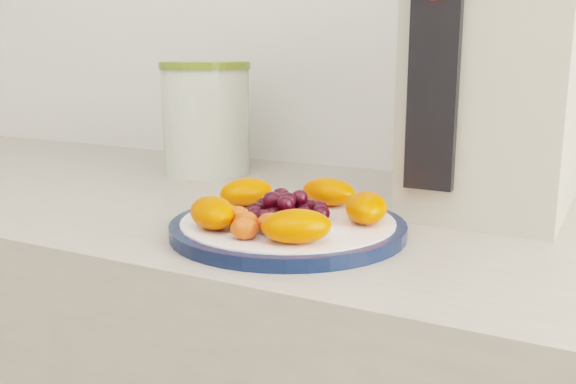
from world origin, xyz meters
The scene contains 7 objects.
plate_rim centered at (0.01, 1.07, 0.91)m, with size 0.27×0.27×0.01m, color #0A1635.
plate_face centered at (0.01, 1.07, 0.91)m, with size 0.25×0.25×0.02m, color white.
canister centered at (-0.29, 1.34, 0.99)m, with size 0.15×0.15×0.18m, color #3A5B0F.
canister_lid centered at (-0.29, 1.34, 1.08)m, with size 0.15×0.15×0.01m, color #5A6D22.
appliance_body centered at (0.19, 1.31, 1.07)m, with size 0.19×0.26×0.33m, color #AEA995.
appliance_panel centered at (0.14, 1.17, 1.07)m, with size 0.06×0.02×0.25m, color black.
fruit_plate centered at (0.01, 1.06, 0.93)m, with size 0.23×0.23×0.03m.
Camera 1 is at (0.34, 0.44, 1.11)m, focal length 40.00 mm.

